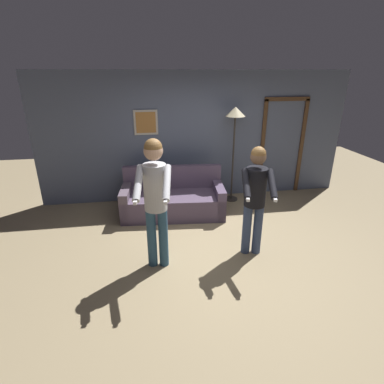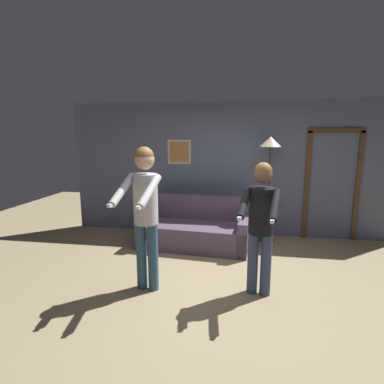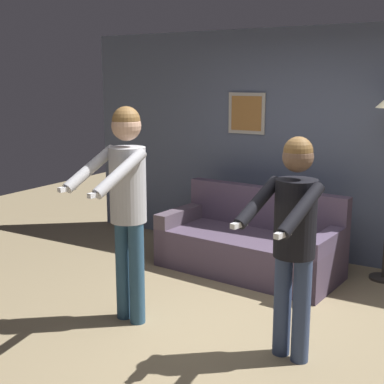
% 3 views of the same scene
% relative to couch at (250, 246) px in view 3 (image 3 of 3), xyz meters
% --- Properties ---
extents(ground_plane, '(12.00, 12.00, 0.00)m').
position_rel_couch_xyz_m(ground_plane, '(0.59, -1.46, -0.28)').
color(ground_plane, '#968361').
extents(back_wall_assembly, '(6.40, 0.10, 2.60)m').
position_rel_couch_xyz_m(back_wall_assembly, '(0.61, 0.81, 1.02)').
color(back_wall_assembly, slate).
rests_on(back_wall_assembly, ground_plane).
extents(couch, '(1.97, 1.01, 0.87)m').
position_rel_couch_xyz_m(couch, '(0.00, 0.00, 0.00)').
color(couch, '#55465B').
rests_on(couch, ground_plane).
extents(person_standing_left, '(0.50, 0.73, 1.82)m').
position_rel_couch_xyz_m(person_standing_left, '(-0.38, -1.64, 0.84)').
color(person_standing_left, '#2D526F').
rests_on(person_standing_left, ground_plane).
extents(person_standing_right, '(0.52, 0.68, 1.64)m').
position_rel_couch_xyz_m(person_standing_right, '(1.02, -1.54, 0.71)').
color(person_standing_right, '#37466B').
rests_on(person_standing_right, ground_plane).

